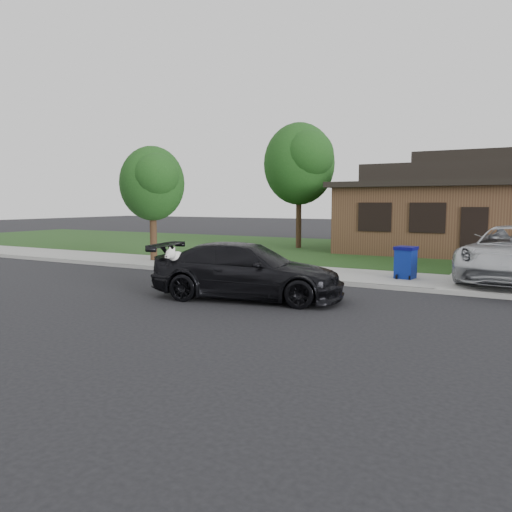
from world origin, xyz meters
The scene contains 9 objects.
ground centered at (0.00, 0.00, 0.00)m, with size 120.00×120.00×0.00m, color black.
sidewalk centered at (0.00, 5.00, 0.06)m, with size 60.00×3.00×0.12m, color gray.
curb centered at (0.00, 3.50, 0.06)m, with size 60.00×0.12×0.12m, color gray.
lawn centered at (0.00, 13.00, 0.07)m, with size 60.00×13.00×0.13m, color #193814.
sedan centered at (-0.37, 0.41, 0.72)m, with size 5.23×2.96×1.43m.
recycling_bin centered at (2.62, 5.07, 0.62)m, with size 0.67×0.68×0.99m.
house centered at (4.00, 15.00, 2.13)m, with size 12.60×8.60×4.65m.
tree_0 centered at (-4.34, 12.88, 4.48)m, with size 3.78×3.60×6.34m.
tree_2 centered at (-7.38, 5.11, 3.27)m, with size 2.73×2.60×4.59m.
Camera 1 is at (5.91, -10.57, 2.46)m, focal length 35.00 mm.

